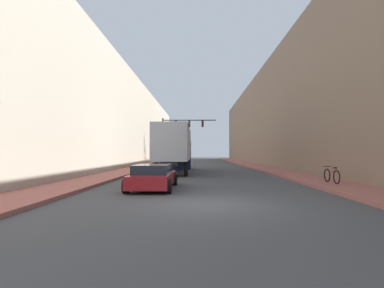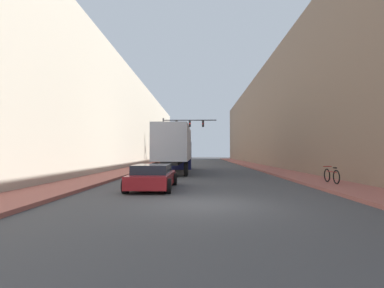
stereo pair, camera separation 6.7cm
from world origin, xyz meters
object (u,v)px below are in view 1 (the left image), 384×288
semi_truck (175,147)px  sedan_car (153,177)px  traffic_signal_gantry (177,131)px  parked_bicycle (332,176)px

semi_truck → sedan_car: bearing=-90.5°
sedan_car → traffic_signal_gantry: traffic_signal_gantry is taller
semi_truck → sedan_car: semi_truck is taller
semi_truck → parked_bicycle: 14.04m
sedan_car → parked_bicycle: size_ratio=2.52×
sedan_car → parked_bicycle: (9.12, 1.44, -0.04)m
traffic_signal_gantry → parked_bicycle: 28.38m
semi_truck → sedan_car: size_ratio=2.56×
traffic_signal_gantry → parked_bicycle: size_ratio=4.16×
semi_truck → parked_bicycle: semi_truck is taller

